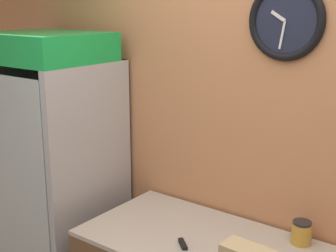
% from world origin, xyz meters
% --- Properties ---
extents(wall_back, '(5.20, 0.10, 2.70)m').
position_xyz_m(wall_back, '(-0.00, 1.32, 1.36)').
color(wall_back, tan).
rests_on(wall_back, ground_plane).
extents(beverage_cooler, '(0.76, 0.69, 1.92)m').
position_xyz_m(beverage_cooler, '(-1.44, 0.98, 1.05)').
color(beverage_cooler, '#B2B7BC').
rests_on(beverage_cooler, ground_plane).
extents(chefs_knife, '(0.26, 0.23, 0.02)m').
position_xyz_m(chefs_knife, '(-0.24, 0.75, 0.88)').
color(chefs_knife, silver).
rests_on(chefs_knife, prep_counter).
extents(condiment_jar, '(0.10, 0.10, 0.12)m').
position_xyz_m(condiment_jar, '(0.19, 1.19, 0.93)').
color(condiment_jar, gold).
rests_on(condiment_jar, prep_counter).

